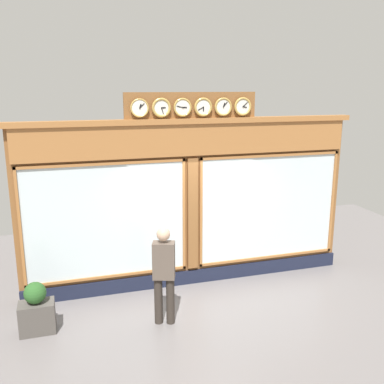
# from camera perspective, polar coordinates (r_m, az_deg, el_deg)

# --- Properties ---
(ground_plane) EXTENTS (14.00, 14.00, 0.00)m
(ground_plane) POSITION_cam_1_polar(r_m,az_deg,el_deg) (6.75, 7.40, -21.60)
(ground_plane) COLOR slate
(shop_facade) EXTENTS (6.69, 0.42, 3.79)m
(shop_facade) POSITION_cam_1_polar(r_m,az_deg,el_deg) (8.55, -0.24, -1.21)
(shop_facade) COLOR brown
(shop_facade) RESTS_ON ground_plane
(pedestrian) EXTENTS (0.41, 0.32, 1.69)m
(pedestrian) POSITION_cam_1_polar(r_m,az_deg,el_deg) (7.25, -3.71, -10.42)
(pedestrian) COLOR #312A24
(pedestrian) RESTS_ON ground_plane
(planter_box) EXTENTS (0.56, 0.36, 0.51)m
(planter_box) POSITION_cam_1_polar(r_m,az_deg,el_deg) (7.71, -19.70, -15.28)
(planter_box) COLOR #4C4742
(planter_box) RESTS_ON ground_plane
(planter_shrub) EXTENTS (0.35, 0.35, 0.35)m
(planter_shrub) POSITION_cam_1_polar(r_m,az_deg,el_deg) (7.52, -19.97, -12.38)
(planter_shrub) COLOR #285623
(planter_shrub) RESTS_ON planter_box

